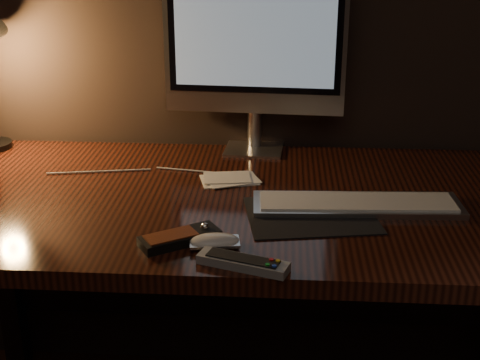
# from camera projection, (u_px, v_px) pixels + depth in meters

# --- Properties ---
(desk) EXTENTS (1.60, 0.75, 0.75)m
(desk) POSITION_uv_depth(u_px,v_px,m) (246.00, 233.00, 1.66)
(desk) COLOR #3A160D
(desk) RESTS_ON ground
(monitor) EXTENTS (0.48, 0.15, 0.51)m
(monitor) POSITION_uv_depth(u_px,v_px,m) (255.00, 43.00, 1.75)
(monitor) COLOR silver
(monitor) RESTS_ON desk
(keyboard) EXTENTS (0.47, 0.15, 0.02)m
(keyboard) POSITION_uv_depth(u_px,v_px,m) (357.00, 204.00, 1.49)
(keyboard) COLOR silver
(keyboard) RESTS_ON desk
(mousepad) EXTENTS (0.31, 0.26, 0.00)m
(mousepad) POSITION_uv_depth(u_px,v_px,m) (311.00, 215.00, 1.45)
(mousepad) COLOR black
(mousepad) RESTS_ON desk
(mouse) EXTENTS (0.10, 0.07, 0.02)m
(mouse) POSITION_uv_depth(u_px,v_px,m) (215.00, 243.00, 1.31)
(mouse) COLOR white
(mouse) RESTS_ON desk
(media_remote) EXTENTS (0.17, 0.14, 0.03)m
(media_remote) POSITION_uv_depth(u_px,v_px,m) (180.00, 238.00, 1.33)
(media_remote) COLOR black
(media_remote) RESTS_ON desk
(tv_remote) EXTENTS (0.18, 0.10, 0.02)m
(tv_remote) POSITION_uv_depth(u_px,v_px,m) (243.00, 262.00, 1.24)
(tv_remote) COLOR #939799
(tv_remote) RESTS_ON desk
(papers) EXTENTS (0.16, 0.12, 0.01)m
(papers) POSITION_uv_depth(u_px,v_px,m) (229.00, 179.00, 1.65)
(papers) COLOR white
(papers) RESTS_ON desk
(cable) EXTENTS (0.51, 0.02, 0.00)m
(cable) POSITION_uv_depth(u_px,v_px,m) (150.00, 173.00, 1.69)
(cable) COLOR white
(cable) RESTS_ON desk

